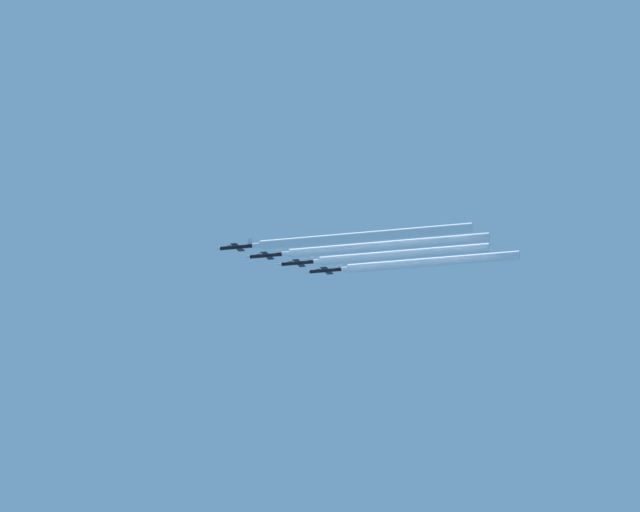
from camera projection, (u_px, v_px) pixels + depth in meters
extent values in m
cylinder|color=black|center=(236.00, 247.00, 497.10)|extent=(1.09, 9.43, 1.09)
cone|color=silver|center=(218.00, 249.00, 498.55)|extent=(1.04, 1.59, 1.04)
ellipsoid|color=black|center=(229.00, 246.00, 497.78)|extent=(0.60, 2.18, 0.49)
cube|color=black|center=(238.00, 247.00, 496.95)|extent=(7.94, 1.89, 0.12)
cube|color=black|center=(250.00, 246.00, 495.96)|extent=(3.37, 1.09, 0.12)
cube|color=silver|center=(250.00, 241.00, 496.38)|extent=(0.10, 1.29, 1.69)
cylinder|color=black|center=(253.00, 246.00, 495.78)|extent=(0.82, 0.60, 0.82)
cylinder|color=black|center=(266.00, 256.00, 501.68)|extent=(1.09, 9.43, 1.09)
cone|color=silver|center=(248.00, 257.00, 503.14)|extent=(1.04, 1.59, 1.04)
ellipsoid|color=black|center=(259.00, 255.00, 502.36)|extent=(0.60, 2.18, 0.49)
cube|color=black|center=(267.00, 256.00, 501.53)|extent=(7.94, 1.89, 0.12)
cube|color=black|center=(280.00, 254.00, 500.55)|extent=(3.37, 1.09, 0.12)
cube|color=silver|center=(280.00, 250.00, 500.96)|extent=(0.10, 1.29, 1.69)
cylinder|color=black|center=(282.00, 254.00, 500.36)|extent=(0.82, 0.60, 0.82)
cylinder|color=black|center=(297.00, 263.00, 506.11)|extent=(1.09, 9.43, 1.09)
cone|color=silver|center=(279.00, 264.00, 507.57)|extent=(1.04, 1.59, 1.04)
ellipsoid|color=black|center=(291.00, 262.00, 506.80)|extent=(0.60, 2.18, 0.49)
cube|color=black|center=(299.00, 263.00, 505.97)|extent=(7.94, 1.89, 0.12)
cube|color=black|center=(312.00, 262.00, 504.98)|extent=(3.37, 1.09, 0.12)
cube|color=silver|center=(311.00, 257.00, 505.40)|extent=(0.10, 1.29, 1.69)
cylinder|color=black|center=(314.00, 262.00, 504.80)|extent=(0.82, 0.60, 0.82)
cylinder|color=black|center=(325.00, 271.00, 510.89)|extent=(1.09, 9.43, 1.09)
cone|color=silver|center=(307.00, 272.00, 512.35)|extent=(1.04, 1.59, 1.04)
ellipsoid|color=black|center=(319.00, 270.00, 511.57)|extent=(0.60, 2.18, 0.49)
cube|color=black|center=(327.00, 271.00, 510.74)|extent=(7.94, 1.89, 0.12)
cube|color=black|center=(339.00, 269.00, 509.76)|extent=(3.37, 1.09, 0.12)
cube|color=silver|center=(339.00, 265.00, 510.17)|extent=(0.10, 1.29, 1.69)
cylinder|color=black|center=(342.00, 269.00, 509.57)|extent=(0.82, 0.60, 0.82)
cylinder|color=white|center=(343.00, 238.00, 488.72)|extent=(1.37, 53.25, 1.37)
cylinder|color=white|center=(365.00, 236.00, 487.03)|extent=(2.60, 61.24, 2.60)
cylinder|color=white|center=(367.00, 247.00, 493.67)|extent=(1.37, 50.52, 1.37)
cylinder|color=white|center=(388.00, 245.00, 492.06)|extent=(2.60, 58.10, 2.60)
cylinder|color=white|center=(386.00, 256.00, 499.07)|extent=(1.37, 43.21, 1.37)
cylinder|color=white|center=(404.00, 254.00, 497.70)|extent=(2.60, 49.69, 2.60)
cylinder|color=white|center=(415.00, 263.00, 503.74)|extent=(1.37, 43.99, 1.37)
cylinder|color=white|center=(433.00, 262.00, 502.34)|extent=(2.60, 50.59, 2.60)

